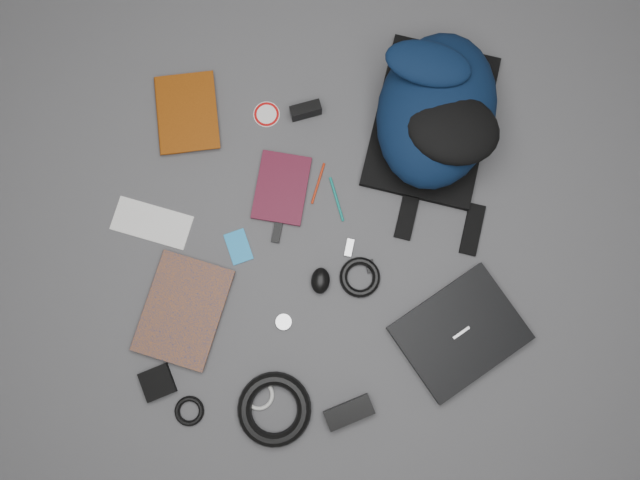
{
  "coord_description": "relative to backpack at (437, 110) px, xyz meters",
  "views": [
    {
      "loc": [
        -0.02,
        -0.24,
        1.72
      ],
      "look_at": [
        0.0,
        0.0,
        0.02
      ],
      "focal_mm": 35.0,
      "sensor_mm": 36.0,
      "label": 1
    }
  ],
  "objects": [
    {
      "name": "id_badge",
      "position": [
        -0.56,
        -0.32,
        -0.1
      ],
      "size": [
        0.08,
        0.1,
        0.0
      ],
      "primitive_type": "cube",
      "rotation": [
        0.0,
        0.0,
        0.27
      ],
      "color": "#1C8CD5",
      "rests_on": "ground"
    },
    {
      "name": "pouch",
      "position": [
        -0.8,
        -0.68,
        -0.09
      ],
      "size": [
        0.1,
        0.1,
        0.02
      ],
      "primitive_type": "cube",
      "rotation": [
        0.0,
        0.0,
        0.32
      ],
      "color": "black",
      "rests_on": "ground"
    },
    {
      "name": "headphone_right",
      "position": [
        -0.45,
        -0.54,
        -0.1
      ],
      "size": [
        0.05,
        0.05,
        0.01
      ],
      "primitive_type": "cylinder",
      "rotation": [
        0.0,
        0.0,
        0.25
      ],
      "color": "silver",
      "rests_on": "ground"
    },
    {
      "name": "cable_coil",
      "position": [
        -0.23,
        -0.43,
        -0.09
      ],
      "size": [
        0.12,
        0.12,
        0.02
      ],
      "primitive_type": "torus",
      "rotation": [
        0.0,
        0.0,
        0.08
      ],
      "color": "black",
      "rests_on": "ground"
    },
    {
      "name": "usb_silver",
      "position": [
        -0.26,
        -0.34,
        -0.1
      ],
      "size": [
        0.03,
        0.05,
        0.01
      ],
      "primitive_type": "cube",
      "rotation": [
        0.0,
        0.0,
        -0.27
      ],
      "color": "#B1B1B3",
      "rests_on": "ground"
    },
    {
      "name": "white_cable_coil",
      "position": [
        -0.53,
        -0.73,
        -0.1
      ],
      "size": [
        0.1,
        0.1,
        0.01
      ],
      "primitive_type": "torus",
      "rotation": [
        0.0,
        0.0,
        -0.2
      ],
      "color": "silver",
      "rests_on": "ground"
    },
    {
      "name": "headphone_left",
      "position": [
        -0.62,
        -0.43,
        -0.1
      ],
      "size": [
        0.07,
        0.07,
        0.01
      ],
      "primitive_type": "cylinder",
      "rotation": [
        0.0,
        0.0,
        -0.35
      ],
      "color": "silver",
      "rests_on": "ground"
    },
    {
      "name": "power_brick",
      "position": [
        -0.29,
        -0.79,
        -0.09
      ],
      "size": [
        0.14,
        0.09,
        0.03
      ],
      "primitive_type": "cube",
      "rotation": [
        0.0,
        0.0,
        0.32
      ],
      "color": "black",
      "rests_on": "ground"
    },
    {
      "name": "key_fob",
      "position": [
        -0.2,
        -0.4,
        -0.1
      ],
      "size": [
        0.03,
        0.04,
        0.01
      ],
      "primitive_type": "cube",
      "rotation": [
        0.0,
        0.0,
        0.17
      ],
      "color": "black",
      "rests_on": "ground"
    },
    {
      "name": "textbook_red",
      "position": [
        -0.78,
        0.07,
        -0.09
      ],
      "size": [
        0.18,
        0.24,
        0.03
      ],
      "primitive_type": "imported",
      "rotation": [
        0.0,
        0.0,
        0.05
      ],
      "color": "#763106",
      "rests_on": "ground"
    },
    {
      "name": "earbud_coil",
      "position": [
        -0.72,
        -0.75,
        -0.1
      ],
      "size": [
        0.09,
        0.09,
        0.01
      ],
      "primitive_type": "torus",
      "rotation": [
        0.0,
        0.0,
        0.19
      ],
      "color": "black",
      "rests_on": "ground"
    },
    {
      "name": "usb_black",
      "position": [
        -0.45,
        -0.29,
        -0.1
      ],
      "size": [
        0.04,
        0.07,
        0.01
      ],
      "primitive_type": "cube",
      "rotation": [
        0.0,
        0.0,
        -0.25
      ],
      "color": "black",
      "rests_on": "ground"
    },
    {
      "name": "mouse",
      "position": [
        -0.34,
        -0.43,
        -0.08
      ],
      "size": [
        0.06,
        0.08,
        0.04
      ],
      "primitive_type": "ellipsoid",
      "rotation": [
        0.0,
        0.0,
        -0.15
      ],
      "color": "black",
      "rests_on": "ground"
    },
    {
      "name": "backpack",
      "position": [
        0.0,
        0.0,
        0.0
      ],
      "size": [
        0.47,
        0.57,
        0.21
      ],
      "primitive_type": null,
      "rotation": [
        0.0,
        0.0,
        -0.31
      ],
      "color": "black",
      "rests_on": "ground"
    },
    {
      "name": "compact_camera",
      "position": [
        -0.35,
        0.05,
        -0.08
      ],
      "size": [
        0.09,
        0.05,
        0.05
      ],
      "primitive_type": "cube",
      "rotation": [
        0.0,
        0.0,
        0.2
      ],
      "color": "black",
      "rests_on": "ground"
    },
    {
      "name": "sticker_disc",
      "position": [
        -0.47,
        0.06,
        -0.1
      ],
      "size": [
        0.1,
        0.1,
        0.0
      ],
      "primitive_type": "cylinder",
      "rotation": [
        0.0,
        0.0,
        -0.32
      ],
      "color": "white",
      "rests_on": "ground"
    },
    {
      "name": "ground",
      "position": [
        -0.34,
        -0.32,
        -0.1
      ],
      "size": [
        4.0,
        4.0,
        0.0
      ],
      "primitive_type": "plane",
      "color": "#4F4F51",
      "rests_on": "ground"
    },
    {
      "name": "pen_teal",
      "position": [
        -0.28,
        -0.21,
        -0.1
      ],
      "size": [
        0.03,
        0.13,
        0.01
      ],
      "primitive_type": "cylinder",
      "rotation": [
        1.57,
        0.0,
        0.21
      ],
      "color": "#0D7B6F",
      "rests_on": "ground"
    },
    {
      "name": "laptop",
      "position": [
        0.02,
        -0.6,
        -0.09
      ],
      "size": [
        0.4,
        0.37,
        0.03
      ],
      "primitive_type": "cube",
      "rotation": [
        0.0,
        0.0,
        0.53
      ],
      "color": "black",
      "rests_on": "ground"
    },
    {
      "name": "comic_book",
      "position": [
        -0.82,
        -0.45,
        -0.09
      ],
      "size": [
        0.3,
        0.34,
        0.02
      ],
      "primitive_type": "imported",
      "rotation": [
        0.0,
        0.0,
        -0.36
      ],
      "color": "#C5610E",
      "rests_on": "ground"
    },
    {
      "name": "envelope",
      "position": [
        -0.8,
        -0.24,
        -0.1
      ],
      "size": [
        0.24,
        0.17,
        0.0
      ],
      "primitive_type": "cube",
      "rotation": [
        0.0,
        0.0,
        -0.35
      ],
      "color": "white",
      "rests_on": "ground"
    },
    {
      "name": "dvd_case",
      "position": [
        -0.43,
        -0.16,
        -0.1
      ],
      "size": [
        0.18,
        0.22,
        0.02
      ],
      "primitive_type": "cube",
      "rotation": [
        0.0,
        0.0,
        -0.23
      ],
      "color": "#440D1C",
      "rests_on": "ground"
    },
    {
      "name": "pen_red",
      "position": [
        -0.33,
        -0.16,
        -0.1
      ],
      "size": [
        0.05,
        0.12,
        0.01
      ],
      "primitive_type": "cylinder",
      "rotation": [
        1.57,
        0.0,
        -0.36
      ],
      "color": "#BA2B0E",
      "rests_on": "ground"
    },
    {
      "name": "power_cord_coil",
      "position": [
        -0.49,
        -0.76,
        -0.08
      ],
      "size": [
        0.22,
        0.22,
        0.04
      ],
      "primitive_type": "torus",
      "rotation": [
        0.0,
        0.0,
        0.1
      ],
      "color": "black",
      "rests_on": "ground"
    }
  ]
}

